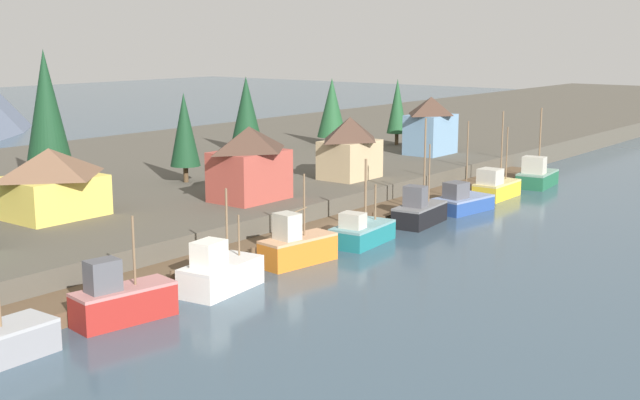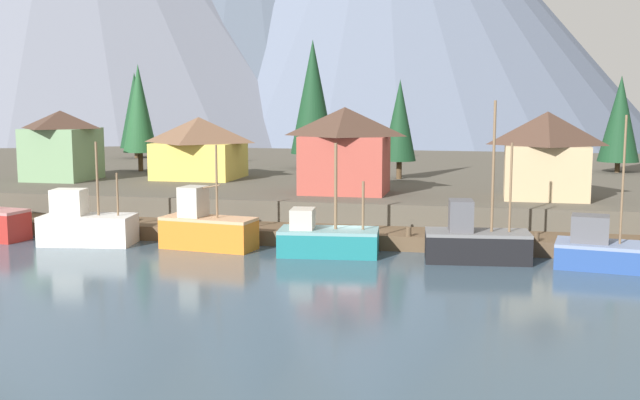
# 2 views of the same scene
# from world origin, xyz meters

# --- Properties ---
(ground_plane) EXTENTS (400.00, 400.00, 1.00)m
(ground_plane) POSITION_xyz_m (0.00, 20.00, -0.50)
(ground_plane) COLOR #384C5B
(dock) EXTENTS (80.00, 4.00, 1.60)m
(dock) POSITION_xyz_m (0.00, 1.99, 0.50)
(dock) COLOR brown
(dock) RESTS_ON ground_plane
(shoreline_bank) EXTENTS (400.00, 56.00, 2.50)m
(shoreline_bank) POSITION_xyz_m (0.00, 32.00, 1.25)
(shoreline_bank) COLOR #4C473D
(shoreline_bank) RESTS_ON ground_plane
(fishing_boat_red) EXTENTS (6.55, 3.30, 6.47)m
(fishing_boat_red) POSITION_xyz_m (-25.88, -1.75, 1.38)
(fishing_boat_red) COLOR maroon
(fishing_boat_red) RESTS_ON ground_plane
(fishing_boat_white) EXTENTS (6.50, 3.68, 7.00)m
(fishing_boat_white) POSITION_xyz_m (-17.76, -2.02, 1.29)
(fishing_boat_white) COLOR silver
(fishing_boat_white) RESTS_ON ground_plane
(fishing_boat_orange) EXTENTS (6.51, 3.17, 6.89)m
(fishing_boat_orange) POSITION_xyz_m (-9.16, -1.69, 1.36)
(fishing_boat_orange) COLOR #CC6B1E
(fishing_boat_orange) RESTS_ON ground_plane
(fishing_boat_teal) EXTENTS (6.53, 3.62, 7.12)m
(fishing_boat_teal) POSITION_xyz_m (-1.00, -1.98, 1.01)
(fishing_boat_teal) COLOR #196B70
(fishing_boat_teal) RESTS_ON ground_plane
(fishing_boat_black) EXTENTS (6.52, 3.45, 9.77)m
(fishing_boat_black) POSITION_xyz_m (8.28, -1.89, 1.22)
(fishing_boat_black) COLOR black
(fishing_boat_black) RESTS_ON ground_plane
(fishing_boat_blue) EXTENTS (6.64, 4.01, 8.95)m
(fishing_boat_blue) POSITION_xyz_m (15.91, -2.15, 1.02)
(fishing_boat_blue) COLOR navy
(fishing_boat_blue) RESTS_ON ground_plane
(fishing_boat_yellow) EXTENTS (6.31, 2.91, 9.27)m
(fishing_boat_yellow) POSITION_xyz_m (24.28, -1.60, 1.24)
(fishing_boat_yellow) COLOR gold
(fishing_boat_yellow) RESTS_ON ground_plane
(fishing_boat_green) EXTENTS (6.59, 3.89, 9.05)m
(fishing_boat_green) POSITION_xyz_m (33.63, -2.15, 1.22)
(fishing_boat_green) COLOR #1E5B3D
(fishing_boat_green) RESTS_ON ground_plane
(house_tan) EXTENTS (6.22, 4.61, 6.43)m
(house_tan) POSITION_xyz_m (13.07, 9.58, 5.79)
(house_tan) COLOR tan
(house_tan) RESTS_ON shoreline_bank
(house_red) EXTENTS (6.88, 4.99, 6.70)m
(house_red) POSITION_xyz_m (-2.03, 9.73, 5.93)
(house_red) COLOR #9E4238
(house_red) RESTS_ON shoreline_bank
(house_blue) EXTENTS (6.47, 4.66, 7.19)m
(house_blue) POSITION_xyz_m (34.12, 12.42, 6.17)
(house_blue) COLOR #6689A8
(house_blue) RESTS_ON shoreline_bank
(house_yellow) EXTENTS (7.71, 6.84, 5.65)m
(house_yellow) POSITION_xyz_m (-17.24, 17.85, 5.39)
(house_yellow) COLOR gold
(house_yellow) RESTS_ON shoreline_bank
(conifer_near_left) EXTENTS (4.67, 4.67, 13.43)m
(conifer_near_left) POSITION_xyz_m (-9.20, 29.78, 10.00)
(conifer_near_left) COLOR #4C3823
(conifer_near_left) RESTS_ON shoreline_bank
(conifer_near_right) EXTENTS (4.01, 4.01, 9.04)m
(conifer_near_right) POSITION_xyz_m (34.06, 27.98, 7.53)
(conifer_near_right) COLOR #4C3823
(conifer_near_right) RESTS_ON shoreline_bank
(conifer_mid_left) EXTENTS (3.05, 3.05, 9.08)m
(conifer_mid_left) POSITION_xyz_m (0.90, 21.33, 7.85)
(conifer_mid_left) COLOR #4C3823
(conifer_mid_left) RESTS_ON shoreline_bank
(conifer_back_right) EXTENTS (4.01, 4.01, 9.61)m
(conifer_back_right) POSITION_xyz_m (21.53, 32.16, 7.84)
(conifer_back_right) COLOR #4C3823
(conifer_back_right) RESTS_ON shoreline_bank
(conifer_centre) EXTENTS (2.77, 2.77, 8.96)m
(conifer_centre) POSITION_xyz_m (39.16, 20.72, 7.76)
(conifer_centre) COLOR #4C3823
(conifer_centre) RESTS_ON shoreline_bank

